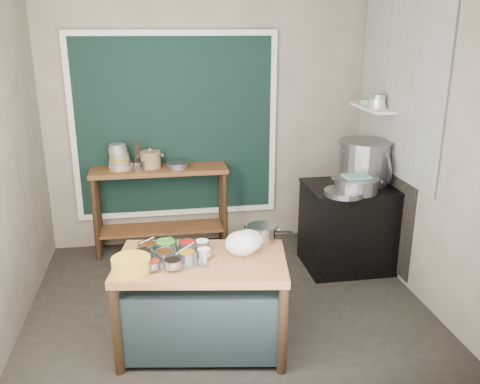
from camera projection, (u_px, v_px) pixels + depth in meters
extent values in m
cube|color=#28241F|center=(228.00, 304.00, 4.61)|extent=(3.50, 3.00, 0.02)
cube|color=gray|center=(207.00, 121.00, 5.59)|extent=(3.50, 0.02, 2.80)
cube|color=gray|center=(0.00, 162.00, 3.90)|extent=(0.02, 3.00, 2.80)
cube|color=gray|center=(425.00, 145.00, 4.45)|extent=(0.02, 3.00, 2.80)
cube|color=black|center=(176.00, 127.00, 5.51)|extent=(2.10, 0.02, 1.90)
cube|color=#B2B2AA|center=(398.00, 86.00, 4.82)|extent=(0.02, 1.70, 1.70)
cube|color=black|center=(384.00, 197.00, 5.27)|extent=(0.01, 1.30, 1.30)
cube|color=beige|center=(373.00, 108.00, 5.17)|extent=(0.22, 0.70, 0.03)
cube|color=brown|center=(203.00, 304.00, 3.87)|extent=(1.35, 0.91, 0.75)
cube|color=brown|center=(161.00, 210.00, 5.58)|extent=(1.45, 0.40, 0.95)
cube|color=black|center=(350.00, 228.00, 5.20)|extent=(0.90, 0.68, 0.85)
cube|color=black|center=(353.00, 187.00, 5.07)|extent=(0.92, 0.69, 0.03)
cube|color=gray|center=(172.00, 257.00, 3.75)|extent=(0.54, 0.40, 0.02)
cylinder|color=gray|center=(166.00, 246.00, 3.85)|extent=(0.17, 0.17, 0.07)
cylinder|color=gray|center=(188.00, 245.00, 3.87)|extent=(0.14, 0.14, 0.06)
cylinder|color=silver|center=(204.00, 252.00, 3.75)|extent=(0.11, 0.11, 0.05)
cylinder|color=gray|center=(147.00, 247.00, 3.82)|extent=(0.14, 0.14, 0.06)
cylinder|color=gray|center=(187.00, 255.00, 3.70)|extent=(0.14, 0.14, 0.06)
cylinder|color=gray|center=(143.00, 255.00, 3.69)|extent=(0.15, 0.15, 0.06)
cylinder|color=gray|center=(165.00, 255.00, 3.70)|extent=(0.14, 0.14, 0.06)
cylinder|color=gray|center=(152.00, 264.00, 3.56)|extent=(0.12, 0.12, 0.05)
cylinder|color=gray|center=(173.00, 263.00, 3.57)|extent=(0.14, 0.14, 0.06)
cylinder|color=gray|center=(202.00, 244.00, 3.89)|extent=(0.12, 0.12, 0.05)
cylinder|color=#B39832|center=(131.00, 264.00, 3.55)|extent=(0.33, 0.33, 0.10)
ellipsoid|color=white|center=(242.00, 243.00, 3.80)|extent=(0.29, 0.27, 0.19)
ellipsoid|color=white|center=(248.00, 241.00, 3.86)|extent=(0.27, 0.24, 0.17)
cylinder|color=tan|center=(119.00, 167.00, 5.38)|extent=(0.24, 0.24, 0.05)
cylinder|color=gray|center=(119.00, 163.00, 5.36)|extent=(0.23, 0.23, 0.05)
cylinder|color=gold|center=(119.00, 159.00, 5.35)|extent=(0.21, 0.21, 0.05)
cylinder|color=gray|center=(118.00, 155.00, 5.34)|extent=(0.20, 0.20, 0.05)
cylinder|color=tan|center=(118.00, 150.00, 5.32)|extent=(0.19, 0.19, 0.05)
cylinder|color=gray|center=(118.00, 146.00, 5.31)|extent=(0.17, 0.17, 0.05)
cylinder|color=gray|center=(138.00, 166.00, 5.34)|extent=(0.18, 0.18, 0.09)
cylinder|color=gray|center=(178.00, 165.00, 5.42)|extent=(0.30, 0.30, 0.06)
cylinder|color=gray|center=(383.00, 164.00, 5.06)|extent=(0.13, 0.42, 0.41)
cube|color=#5A9F91|center=(357.00, 176.00, 4.82)|extent=(0.25, 0.19, 0.02)
cylinder|color=gray|center=(344.00, 193.00, 4.76)|extent=(0.42, 0.42, 0.05)
cylinder|color=silver|center=(378.00, 106.00, 5.05)|extent=(0.17, 0.17, 0.04)
cylinder|color=silver|center=(378.00, 101.00, 5.04)|extent=(0.16, 0.16, 0.04)
cylinder|color=gray|center=(378.00, 97.00, 5.03)|extent=(0.15, 0.15, 0.04)
cylinder|color=gray|center=(367.00, 102.00, 5.29)|extent=(0.16, 0.16, 0.05)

